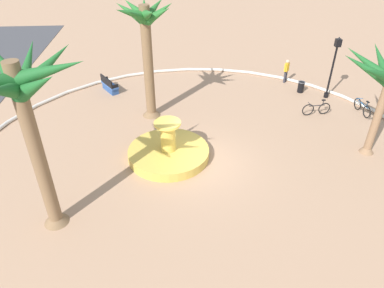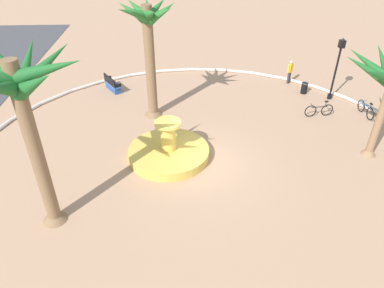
{
  "view_description": "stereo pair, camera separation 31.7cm",
  "coord_description": "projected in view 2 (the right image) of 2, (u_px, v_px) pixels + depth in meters",
  "views": [
    {
      "loc": [
        -13.55,
        1.37,
        10.24
      ],
      "look_at": [
        0.19,
        0.47,
        1.0
      ],
      "focal_mm": 33.51,
      "sensor_mm": 36.0,
      "label": 1
    },
    {
      "loc": [
        -13.56,
        1.05,
        10.24
      ],
      "look_at": [
        0.19,
        0.47,
        1.0
      ],
      "focal_mm": 33.51,
      "sensor_mm": 36.0,
      "label": 2
    }
  ],
  "objects": [
    {
      "name": "bench_west",
      "position": [
        113.0,
        86.0,
        23.47
      ],
      "size": [
        1.62,
        1.28,
        1.0
      ],
      "color": "#335BA8",
      "rests_on": "ground"
    },
    {
      "name": "palm_tree_mid_plaza",
      "position": [
        148.0,
        34.0,
        18.33
      ],
      "size": [
        3.3,
        3.2,
        6.42
      ],
      "color": "brown",
      "rests_on": "ground"
    },
    {
      "name": "plaza_curb",
      "position": [
        202.0,
        162.0,
        16.94
      ],
      "size": [
        23.05,
        23.05,
        0.2
      ],
      "primitive_type": "torus",
      "color": "silver",
      "rests_on": "ground"
    },
    {
      "name": "ground_plane",
      "position": [
        202.0,
        163.0,
        17.0
      ],
      "size": [
        80.0,
        80.0,
        0.0
      ],
      "primitive_type": "plane",
      "color": "tan"
    },
    {
      "name": "lamppost",
      "position": [
        337.0,
        64.0,
        21.39
      ],
      "size": [
        0.32,
        0.32,
        3.88
      ],
      "color": "black",
      "rests_on": "ground"
    },
    {
      "name": "fountain",
      "position": [
        169.0,
        152.0,
        17.29
      ],
      "size": [
        3.91,
        3.91,
        1.96
      ],
      "color": "gold",
      "rests_on": "ground"
    },
    {
      "name": "palm_tree_near_fountain",
      "position": [
        22.0,
        102.0,
        11.13
      ],
      "size": [
        4.18,
        4.36,
        6.77
      ],
      "color": "brown",
      "rests_on": "ground"
    },
    {
      "name": "bicycle_by_lamppost",
      "position": [
        319.0,
        110.0,
        20.59
      ],
      "size": [
        0.44,
        1.72,
        0.94
      ],
      "color": "black",
      "rests_on": "ground"
    },
    {
      "name": "bicycle_red_frame",
      "position": [
        366.0,
        109.0,
        20.67
      ],
      "size": [
        1.72,
        0.44,
        0.94
      ],
      "color": "black",
      "rests_on": "ground"
    },
    {
      "name": "person_cyclist_helmet",
      "position": [
        290.0,
        71.0,
        24.14
      ],
      "size": [
        0.41,
        0.4,
        1.6
      ],
      "color": "#33333D",
      "rests_on": "ground"
    },
    {
      "name": "trash_bin",
      "position": [
        304.0,
        88.0,
        23.1
      ],
      "size": [
        0.46,
        0.46,
        0.73
      ],
      "color": "black",
      "rests_on": "ground"
    }
  ]
}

